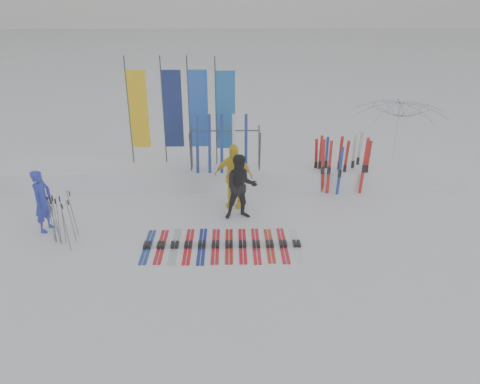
{
  "coord_description": "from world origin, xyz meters",
  "views": [
    {
      "loc": [
        0.0,
        -8.81,
        5.63
      ],
      "look_at": [
        0.2,
        1.6,
        1.0
      ],
      "focal_mm": 35.0,
      "sensor_mm": 36.0,
      "label": 1
    }
  ],
  "objects_px": {
    "ski_row": "(222,245)",
    "ski_rack": "(225,144)",
    "person_blue": "(43,201)",
    "person_black": "(241,187)",
    "person_yellow": "(233,176)",
    "tent_canopy": "(397,139)"
  },
  "relations": [
    {
      "from": "person_yellow",
      "to": "ski_row",
      "type": "xyz_separation_m",
      "value": [
        -0.28,
        -2.19,
        -0.86
      ]
    },
    {
      "from": "person_yellow",
      "to": "ski_row",
      "type": "height_order",
      "value": "person_yellow"
    },
    {
      "from": "ski_rack",
      "to": "ski_row",
      "type": "bearing_deg",
      "value": -90.93
    },
    {
      "from": "person_blue",
      "to": "person_yellow",
      "type": "height_order",
      "value": "person_yellow"
    },
    {
      "from": "person_black",
      "to": "person_yellow",
      "type": "bearing_deg",
      "value": 97.39
    },
    {
      "from": "ski_row",
      "to": "ski_rack",
      "type": "xyz_separation_m",
      "value": [
        0.06,
        3.48,
        1.35
      ]
    },
    {
      "from": "tent_canopy",
      "to": "ski_rack",
      "type": "height_order",
      "value": "tent_canopy"
    },
    {
      "from": "person_blue",
      "to": "ski_row",
      "type": "xyz_separation_m",
      "value": [
        4.39,
        -0.89,
        -0.76
      ]
    },
    {
      "from": "person_blue",
      "to": "tent_canopy",
      "type": "height_order",
      "value": "tent_canopy"
    },
    {
      "from": "tent_canopy",
      "to": "person_blue",
      "type": "bearing_deg",
      "value": -161.27
    },
    {
      "from": "person_blue",
      "to": "person_black",
      "type": "xyz_separation_m",
      "value": [
        4.86,
        0.58,
        0.07
      ]
    },
    {
      "from": "person_blue",
      "to": "ski_rack",
      "type": "relative_size",
      "value": 0.78
    },
    {
      "from": "ski_row",
      "to": "ski_rack",
      "type": "distance_m",
      "value": 3.73
    },
    {
      "from": "person_black",
      "to": "ski_row",
      "type": "relative_size",
      "value": 0.47
    },
    {
      "from": "tent_canopy",
      "to": "ski_row",
      "type": "xyz_separation_m",
      "value": [
        -5.33,
        -4.19,
        -1.24
      ]
    },
    {
      "from": "person_yellow",
      "to": "tent_canopy",
      "type": "bearing_deg",
      "value": 28.91
    },
    {
      "from": "person_blue",
      "to": "ski_rack",
      "type": "height_order",
      "value": "ski_rack"
    },
    {
      "from": "person_blue",
      "to": "person_black",
      "type": "relative_size",
      "value": 0.91
    },
    {
      "from": "ski_row",
      "to": "person_blue",
      "type": "bearing_deg",
      "value": 168.52
    },
    {
      "from": "person_black",
      "to": "ski_row",
      "type": "distance_m",
      "value": 1.76
    },
    {
      "from": "person_yellow",
      "to": "ski_rack",
      "type": "bearing_deg",
      "value": 107.15
    },
    {
      "from": "tent_canopy",
      "to": "ski_row",
      "type": "relative_size",
      "value": 0.77
    }
  ]
}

